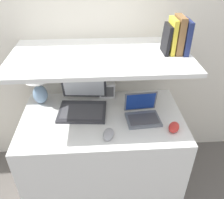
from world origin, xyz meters
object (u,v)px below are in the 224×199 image
book_brown (179,35)px  book_yellow (172,36)px  laptop_small (142,114)px  table_lamp (37,79)px  laptop_large (83,103)px  book_navy (185,36)px  book_black (166,39)px  second_mouse (174,127)px  computer_mouse (108,134)px  router_box (107,90)px

book_brown → book_yellow: size_ratio=1.06×
laptop_small → table_lamp: bearing=162.0°
laptop_large → book_navy: bearing=-3.4°
laptop_small → book_brown: 0.59m
laptop_small → book_black: 0.55m
second_mouse → laptop_small: bearing=143.9°
second_mouse → book_brown: (0.02, 0.25, 0.56)m
laptop_large → book_black: bearing=-4.1°
computer_mouse → second_mouse: 0.45m
router_box → table_lamp: bearing=-175.0°
book_navy → laptop_small: bearing=-157.9°
table_lamp → book_brown: book_brown is taller
laptop_small → second_mouse: bearing=-36.1°
computer_mouse → router_box: size_ratio=1.02×
router_box → book_brown: bearing=-22.9°
book_brown → router_box: bearing=157.1°
book_navy → second_mouse: bearing=-104.2°
laptop_large → router_box: 0.25m
laptop_large → book_brown: (0.65, -0.04, 0.53)m
book_navy → book_black: book_navy is taller
computer_mouse → book_black: 0.73m
second_mouse → book_black: 0.59m
table_lamp → book_yellow: 1.02m
computer_mouse → router_box: (0.02, 0.48, 0.04)m
router_box → book_brown: size_ratio=0.54×
table_lamp → router_box: size_ratio=2.58×
table_lamp → laptop_large: 0.39m
computer_mouse → book_brown: book_brown is taller
router_box → book_navy: 0.74m
laptop_small → computer_mouse: laptop_small is taller
laptop_small → book_black: (0.14, 0.11, 0.52)m
book_navy → book_brown: book_brown is taller
book_navy → book_brown: bearing=-180.0°
table_lamp → second_mouse: size_ratio=2.46×
router_box → book_black: bearing=-26.9°
second_mouse → book_brown: bearing=85.7°
laptop_large → second_mouse: size_ratio=2.80×
computer_mouse → book_yellow: book_yellow is taller
second_mouse → book_black: book_black is taller
laptop_small → computer_mouse: size_ratio=1.92×
table_lamp → book_brown: 1.06m
computer_mouse → second_mouse: size_ratio=0.97×
computer_mouse → second_mouse: same height
table_lamp → book_black: (0.91, -0.15, 0.35)m
computer_mouse → second_mouse: bearing=5.3°
second_mouse → book_black: (-0.06, 0.25, 0.54)m
table_lamp → second_mouse: 1.06m
laptop_large → laptop_small: laptop_large is taller
second_mouse → book_yellow: book_yellow is taller
computer_mouse → laptop_large: bearing=118.4°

